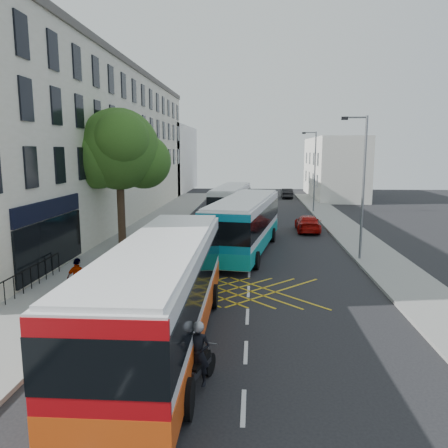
% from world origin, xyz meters
% --- Properties ---
extents(ground, '(120.00, 120.00, 0.00)m').
position_xyz_m(ground, '(0.00, 0.00, 0.00)').
color(ground, black).
rests_on(ground, ground).
extents(pavement_left, '(5.00, 70.00, 0.15)m').
position_xyz_m(pavement_left, '(-8.50, 15.00, 0.07)').
color(pavement_left, gray).
rests_on(pavement_left, ground).
extents(pavement_right, '(3.00, 70.00, 0.15)m').
position_xyz_m(pavement_right, '(7.50, 15.00, 0.07)').
color(pavement_right, gray).
rests_on(pavement_right, ground).
extents(terrace_main, '(8.30, 45.00, 13.50)m').
position_xyz_m(terrace_main, '(-14.00, 24.49, 6.76)').
color(terrace_main, beige).
rests_on(terrace_main, ground).
extents(terrace_far, '(8.00, 20.00, 10.00)m').
position_xyz_m(terrace_far, '(-14.00, 55.00, 5.00)').
color(terrace_far, silver).
rests_on(terrace_far, ground).
extents(building_right, '(6.00, 18.00, 8.00)m').
position_xyz_m(building_right, '(11.00, 48.00, 4.00)').
color(building_right, silver).
rests_on(building_right, ground).
extents(street_tree, '(6.30, 5.70, 8.80)m').
position_xyz_m(street_tree, '(-8.51, 14.97, 6.29)').
color(street_tree, '#382619').
rests_on(street_tree, pavement_left).
extents(lamp_near, '(1.45, 0.15, 8.00)m').
position_xyz_m(lamp_near, '(6.20, 12.00, 4.62)').
color(lamp_near, slate).
rests_on(lamp_near, pavement_right).
extents(lamp_far, '(1.45, 0.15, 8.00)m').
position_xyz_m(lamp_far, '(6.20, 32.00, 4.62)').
color(lamp_far, slate).
rests_on(lamp_far, pavement_right).
extents(railings, '(0.08, 5.60, 1.14)m').
position_xyz_m(railings, '(-9.70, 5.30, 0.72)').
color(railings, black).
rests_on(railings, pavement_left).
extents(bus_near, '(3.09, 12.10, 3.40)m').
position_xyz_m(bus_near, '(-2.73, 0.48, 1.79)').
color(bus_near, silver).
rests_on(bus_near, ground).
extents(bus_mid, '(4.67, 12.33, 3.39)m').
position_xyz_m(bus_mid, '(-0.36, 13.93, 1.78)').
color(bus_mid, silver).
rests_on(bus_mid, ground).
extents(bus_far, '(3.51, 10.89, 3.01)m').
position_xyz_m(bus_far, '(-1.93, 27.60, 1.58)').
color(bus_far, silver).
rests_on(bus_far, ground).
extents(motorbike, '(0.81, 2.10, 1.90)m').
position_xyz_m(motorbike, '(-1.19, -2.23, 0.89)').
color(motorbike, black).
rests_on(motorbike, ground).
extents(parked_car_blue, '(2.18, 4.40, 1.44)m').
position_xyz_m(parked_car_blue, '(-4.90, 2.11, 0.72)').
color(parked_car_blue, '#0E1238').
rests_on(parked_car_blue, ground).
extents(parked_car_silver, '(1.70, 4.73, 1.55)m').
position_xyz_m(parked_car_silver, '(-5.60, 6.01, 0.78)').
color(parked_car_silver, '#989B9F').
rests_on(parked_car_silver, ground).
extents(red_hatchback, '(1.90, 4.45, 1.28)m').
position_xyz_m(red_hatchback, '(4.41, 21.18, 0.64)').
color(red_hatchback, '#A40A07').
rests_on(red_hatchback, ground).
extents(distant_car_grey, '(2.52, 4.67, 1.24)m').
position_xyz_m(distant_car_grey, '(-2.53, 39.60, 0.62)').
color(distant_car_grey, '#43464B').
rests_on(distant_car_grey, ground).
extents(distant_car_dark, '(1.42, 3.98, 1.31)m').
position_xyz_m(distant_car_dark, '(4.56, 45.64, 0.65)').
color(distant_car_dark, black).
rests_on(distant_car_dark, ground).
extents(pedestrian_far, '(1.10, 0.63, 1.76)m').
position_xyz_m(pedestrian_far, '(-7.00, 4.03, 1.03)').
color(pedestrian_far, gray).
rests_on(pedestrian_far, pavement_left).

